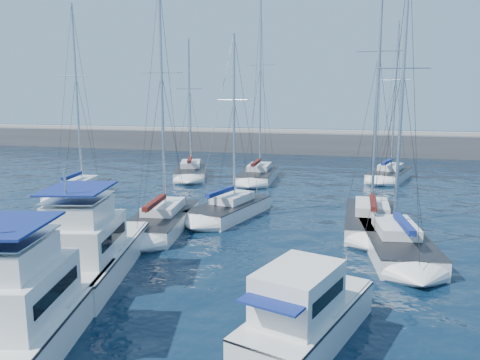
% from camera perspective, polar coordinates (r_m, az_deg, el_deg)
% --- Properties ---
extents(ground, '(220.00, 220.00, 0.00)m').
position_cam_1_polar(ground, '(21.69, -9.19, -11.93)').
color(ground, black).
rests_on(ground, ground).
extents(breakwater, '(160.00, 6.00, 4.45)m').
position_cam_1_polar(breakwater, '(71.14, 8.32, 4.17)').
color(breakwater, '#424244').
rests_on(breakwater, ground).
extents(motor_yacht_port_inner, '(5.44, 9.64, 4.69)m').
position_cam_1_polar(motor_yacht_port_inner, '(22.60, -17.97, -8.34)').
color(motor_yacht_port_inner, silver).
rests_on(motor_yacht_port_inner, ground).
extents(motor_yacht_stbd_inner, '(5.62, 9.40, 4.69)m').
position_cam_1_polar(motor_yacht_stbd_inner, '(17.66, -25.01, -14.03)').
color(motor_yacht_stbd_inner, silver).
rests_on(motor_yacht_stbd_inner, ground).
extents(motor_yacht_stbd_outer, '(4.24, 7.00, 3.20)m').
position_cam_1_polar(motor_yacht_stbd_outer, '(16.17, 7.91, -16.15)').
color(motor_yacht_stbd_outer, silver).
rests_on(motor_yacht_stbd_outer, ground).
extents(sailboat_mid_a, '(4.32, 7.50, 15.80)m').
position_cam_1_polar(sailboat_mid_a, '(40.88, -19.03, -1.18)').
color(sailboat_mid_a, silver).
rests_on(sailboat_mid_a, ground).
extents(sailboat_mid_b, '(4.28, 8.76, 15.37)m').
position_cam_1_polar(sailboat_mid_b, '(29.81, -9.49, -4.80)').
color(sailboat_mid_b, silver).
rests_on(sailboat_mid_b, ground).
extents(sailboat_mid_c, '(4.50, 7.73, 12.62)m').
position_cam_1_polar(sailboat_mid_c, '(32.22, -1.29, -3.59)').
color(sailboat_mid_c, silver).
rests_on(sailboat_mid_c, ground).
extents(sailboat_mid_d, '(3.34, 8.52, 17.49)m').
position_cam_1_polar(sailboat_mid_d, '(30.56, 15.73, -4.64)').
color(sailboat_mid_d, silver).
rests_on(sailboat_mid_d, ground).
extents(sailboat_mid_e, '(4.22, 8.42, 15.31)m').
position_cam_1_polar(sailboat_mid_e, '(26.16, 18.54, -7.27)').
color(sailboat_mid_e, silver).
rests_on(sailboat_mid_e, ground).
extents(sailboat_back_a, '(5.67, 9.17, 14.43)m').
position_cam_1_polar(sailboat_back_a, '(49.13, -6.05, 1.05)').
color(sailboat_back_a, silver).
rests_on(sailboat_back_a, ground).
extents(sailboat_back_b, '(3.75, 8.94, 18.18)m').
position_cam_1_polar(sailboat_back_b, '(46.75, 2.26, 0.70)').
color(sailboat_back_b, silver).
rests_on(sailboat_back_b, ground).
extents(sailboat_back_c, '(4.81, 7.80, 15.77)m').
position_cam_1_polar(sailboat_back_c, '(49.13, 17.73, 0.67)').
color(sailboat_back_c, silver).
rests_on(sailboat_back_c, ground).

